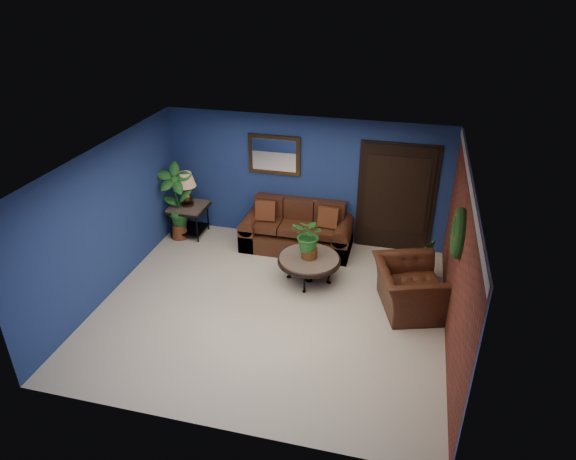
% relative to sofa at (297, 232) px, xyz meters
% --- Properties ---
extents(floor, '(5.50, 5.50, 0.00)m').
position_rel_sofa_xyz_m(floor, '(0.04, -2.08, -0.31)').
color(floor, beige).
rests_on(floor, ground).
extents(wall_back, '(5.50, 0.04, 2.50)m').
position_rel_sofa_xyz_m(wall_back, '(0.04, 0.42, 0.94)').
color(wall_back, navy).
rests_on(wall_back, ground).
extents(wall_left, '(0.04, 5.00, 2.50)m').
position_rel_sofa_xyz_m(wall_left, '(-2.71, -2.08, 0.94)').
color(wall_left, navy).
rests_on(wall_left, ground).
extents(wall_right_brick, '(0.04, 5.00, 2.50)m').
position_rel_sofa_xyz_m(wall_right_brick, '(2.79, -2.08, 0.94)').
color(wall_right_brick, maroon).
rests_on(wall_right_brick, ground).
extents(ceiling, '(5.50, 5.00, 0.02)m').
position_rel_sofa_xyz_m(ceiling, '(0.04, -2.08, 2.19)').
color(ceiling, silver).
rests_on(ceiling, wall_back).
extents(crown_molding, '(0.03, 5.00, 0.14)m').
position_rel_sofa_xyz_m(crown_molding, '(2.76, -2.08, 2.12)').
color(crown_molding, white).
rests_on(crown_molding, wall_right_brick).
extents(wall_mirror, '(1.02, 0.06, 0.77)m').
position_rel_sofa_xyz_m(wall_mirror, '(-0.56, 0.38, 1.41)').
color(wall_mirror, '#452F18').
rests_on(wall_mirror, wall_back).
extents(closet_door, '(1.44, 0.06, 2.18)m').
position_rel_sofa_xyz_m(closet_door, '(1.79, 0.39, 0.74)').
color(closet_door, black).
rests_on(closet_door, wall_back).
extents(wreath, '(0.16, 0.72, 0.72)m').
position_rel_sofa_xyz_m(wreath, '(2.73, -2.03, 1.39)').
color(wreath, black).
rests_on(wreath, wall_right_brick).
extents(sofa, '(2.10, 0.91, 0.94)m').
position_rel_sofa_xyz_m(sofa, '(0.00, 0.00, 0.00)').
color(sofa, '#4A2615').
rests_on(sofa, ground).
extents(coffee_table, '(1.10, 1.10, 0.47)m').
position_rel_sofa_xyz_m(coffee_table, '(0.47, -1.14, 0.10)').
color(coffee_table, '#524D47').
rests_on(coffee_table, ground).
extents(end_table, '(0.72, 0.72, 0.65)m').
position_rel_sofa_xyz_m(end_table, '(-2.26, -0.03, 0.19)').
color(end_table, '#524D47').
rests_on(end_table, ground).
extents(table_lamp, '(0.40, 0.40, 0.67)m').
position_rel_sofa_xyz_m(table_lamp, '(-2.26, -0.03, 0.78)').
color(table_lamp, '#452F18').
rests_on(table_lamp, end_table).
extents(side_chair, '(0.45, 0.45, 0.96)m').
position_rel_sofa_xyz_m(side_chair, '(0.31, 0.04, 0.23)').
color(side_chair, brown).
rests_on(side_chair, ground).
extents(armchair, '(1.35, 1.45, 0.77)m').
position_rel_sofa_xyz_m(armchair, '(2.19, -1.53, 0.08)').
color(armchair, '#4A2615').
rests_on(armchair, ground).
extents(coffee_plant, '(0.70, 0.65, 0.75)m').
position_rel_sofa_xyz_m(coffee_plant, '(0.47, -1.14, 0.58)').
color(coffee_plant, '#5F2F17').
rests_on(coffee_plant, coffee_table).
extents(floor_plant, '(0.44, 0.39, 0.81)m').
position_rel_sofa_xyz_m(floor_plant, '(2.39, -0.59, 0.11)').
color(floor_plant, '#5F2F17').
rests_on(floor_plant, ground).
extents(tall_plant, '(0.81, 0.67, 1.57)m').
position_rel_sofa_xyz_m(tall_plant, '(-2.41, -0.22, 0.54)').
color(tall_plant, brown).
rests_on(tall_plant, ground).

